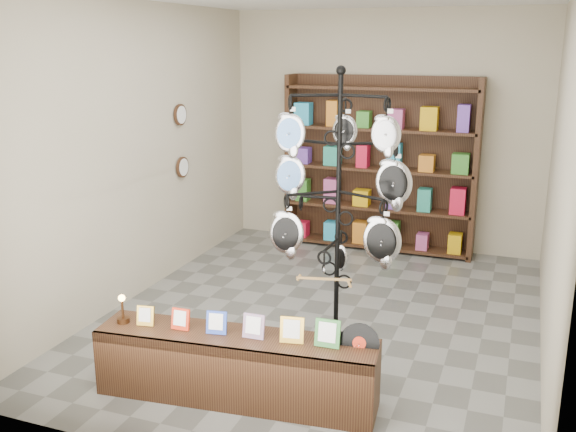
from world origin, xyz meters
name	(u,v)px	position (x,y,z in m)	size (l,w,h in m)	color
ground	(323,315)	(0.00, 0.00, 0.00)	(5.00, 5.00, 0.00)	slate
room_envelope	(326,126)	(0.00, 0.00, 1.85)	(5.00, 5.00, 5.00)	#B3A990
display_tree	(338,192)	(0.31, -0.61, 1.39)	(1.23, 1.14, 2.41)	black
front_shelf	(236,367)	(-0.14, -1.69, 0.26)	(2.13, 0.65, 0.74)	black
back_shelving	(379,170)	(0.00, 2.30, 1.03)	(2.42, 0.36, 2.20)	black
wall_clocks	(181,141)	(-1.97, 0.80, 1.50)	(0.03, 0.24, 0.84)	black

